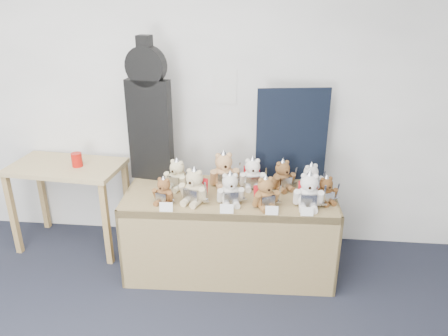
# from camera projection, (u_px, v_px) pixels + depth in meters

# --- Properties ---
(room_shell) EXTENTS (6.00, 6.00, 6.00)m
(room_shell) POSITION_uv_depth(u_px,v_px,m) (224.00, 87.00, 3.75)
(room_shell) COLOR white
(room_shell) RESTS_ON floor
(display_table) EXTENTS (1.72, 0.77, 0.71)m
(display_table) POSITION_uv_depth(u_px,v_px,m) (229.00, 214.00, 3.52)
(display_table) COLOR olive
(display_table) RESTS_ON floor
(side_table) EXTENTS (1.01, 0.62, 0.81)m
(side_table) POSITION_uv_depth(u_px,v_px,m) (68.00, 178.00, 3.88)
(side_table) COLOR #998252
(side_table) RESTS_ON floor
(guitar_case) EXTENTS (0.38, 0.16, 1.20)m
(guitar_case) POSITION_uv_depth(u_px,v_px,m) (149.00, 112.00, 3.60)
(guitar_case) COLOR black
(guitar_case) RESTS_ON display_table
(navy_board) EXTENTS (0.59, 0.12, 0.80)m
(navy_board) POSITION_uv_depth(u_px,v_px,m) (292.00, 135.00, 3.64)
(navy_board) COLOR black
(navy_board) RESTS_ON display_table
(red_cup) EXTENTS (0.09, 0.09, 0.12)m
(red_cup) POSITION_uv_depth(u_px,v_px,m) (77.00, 160.00, 3.78)
(red_cup) COLOR #B3130B
(red_cup) RESTS_ON side_table
(teddy_front_far_left) EXTENTS (0.19, 0.18, 0.24)m
(teddy_front_far_left) POSITION_uv_depth(u_px,v_px,m) (164.00, 191.00, 3.35)
(teddy_front_far_left) COLOR brown
(teddy_front_far_left) RESTS_ON display_table
(teddy_front_left) EXTENTS (0.25, 0.24, 0.31)m
(teddy_front_left) POSITION_uv_depth(u_px,v_px,m) (194.00, 187.00, 3.35)
(teddy_front_left) COLOR #C3B18A
(teddy_front_left) RESTS_ON display_table
(teddy_front_centre) EXTENTS (0.24, 0.21, 0.29)m
(teddy_front_centre) POSITION_uv_depth(u_px,v_px,m) (230.00, 190.00, 3.33)
(teddy_front_centre) COLOR beige
(teddy_front_centre) RESTS_ON display_table
(teddy_front_right) EXTENTS (0.23, 0.22, 0.28)m
(teddy_front_right) POSITION_uv_depth(u_px,v_px,m) (265.00, 194.00, 3.27)
(teddy_front_right) COLOR brown
(teddy_front_right) RESTS_ON display_table
(teddy_front_far_right) EXTENTS (0.25, 0.21, 0.31)m
(teddy_front_far_right) POSITION_uv_depth(u_px,v_px,m) (309.00, 192.00, 3.27)
(teddy_front_far_right) COLOR silver
(teddy_front_far_right) RESTS_ON display_table
(teddy_front_end) EXTENTS (0.20, 0.19, 0.24)m
(teddy_front_end) POSITION_uv_depth(u_px,v_px,m) (326.00, 191.00, 3.35)
(teddy_front_end) COLOR brown
(teddy_front_end) RESTS_ON display_table
(teddy_back_left) EXTENTS (0.23, 0.22, 0.28)m
(teddy_back_left) POSITION_uv_depth(u_px,v_px,m) (177.00, 175.00, 3.58)
(teddy_back_left) COLOR beige
(teddy_back_left) RESTS_ON display_table
(teddy_back_centre_left) EXTENTS (0.28, 0.26, 0.34)m
(teddy_back_centre_left) POSITION_uv_depth(u_px,v_px,m) (224.00, 171.00, 3.61)
(teddy_back_centre_left) COLOR tan
(teddy_back_centre_left) RESTS_ON display_table
(teddy_back_centre_right) EXTENTS (0.24, 0.21, 0.29)m
(teddy_back_centre_right) POSITION_uv_depth(u_px,v_px,m) (252.00, 175.00, 3.59)
(teddy_back_centre_right) COLOR white
(teddy_back_centre_right) RESTS_ON display_table
(teddy_back_right) EXTENTS (0.23, 0.23, 0.28)m
(teddy_back_right) POSITION_uv_depth(u_px,v_px,m) (283.00, 176.00, 3.57)
(teddy_back_right) COLOR brown
(teddy_back_right) RESTS_ON display_table
(teddy_back_end) EXTENTS (0.23, 0.22, 0.28)m
(teddy_back_end) POSITION_uv_depth(u_px,v_px,m) (311.00, 180.00, 3.51)
(teddy_back_end) COLOR silver
(teddy_back_end) RESTS_ON display_table
(entry_card_a) EXTENTS (0.10, 0.02, 0.07)m
(entry_card_a) POSITION_uv_depth(u_px,v_px,m) (166.00, 207.00, 3.23)
(entry_card_a) COLOR silver
(entry_card_a) RESTS_ON display_table
(entry_card_b) EXTENTS (0.10, 0.02, 0.07)m
(entry_card_b) POSITION_uv_depth(u_px,v_px,m) (227.00, 209.00, 3.20)
(entry_card_b) COLOR silver
(entry_card_b) RESTS_ON display_table
(entry_card_c) EXTENTS (0.09, 0.02, 0.07)m
(entry_card_c) POSITION_uv_depth(u_px,v_px,m) (272.00, 210.00, 3.19)
(entry_card_c) COLOR silver
(entry_card_c) RESTS_ON display_table
(entry_card_d) EXTENTS (0.09, 0.02, 0.07)m
(entry_card_d) POSITION_uv_depth(u_px,v_px,m) (307.00, 212.00, 3.17)
(entry_card_d) COLOR silver
(entry_card_d) RESTS_ON display_table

